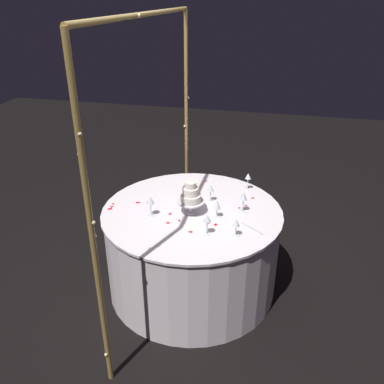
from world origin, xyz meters
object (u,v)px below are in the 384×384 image
Objects in this scene: wine_glass_2 at (243,197)px; wine_glass_6 at (150,201)px; wine_glass_3 at (217,205)px; wine_glass_5 at (211,189)px; tiered_cake at (191,196)px; main_table at (192,249)px; wine_glass_1 at (236,224)px; cake_knife at (246,225)px; decorative_arch at (151,124)px; wine_glass_0 at (207,219)px; wine_glass_4 at (248,177)px.

wine_glass_2 is 0.75m from wine_glass_6.
wine_glass_5 is (0.26, 0.10, 0.00)m from wine_glass_3.
tiered_cake is at bearing -69.01° from wine_glass_6.
wine_glass_6 is (-0.16, 0.30, 0.52)m from main_table.
wine_glass_1 is 0.30m from wine_glass_3.
wine_glass_1 is 0.90× the size of wine_glass_3.
cake_knife is at bearing -101.46° from tiered_cake.
tiered_cake is (-0.05, 0.00, 0.55)m from main_table.
wine_glass_2 is at bearing -111.94° from wine_glass_5.
wine_glass_0 is at bearing -122.87° from decorative_arch.
wine_glass_6 is at bearing -173.47° from decorative_arch.
wine_glass_4 reaches higher than main_table.
main_table is at bearing 99.82° from wine_glass_2.
decorative_arch is at bearing 90.20° from main_table.
tiered_cake reaches higher than wine_glass_0.
wine_glass_2 reaches higher than main_table.
decorative_arch is at bearing 82.82° from wine_glass_3.
tiered_cake reaches higher than wine_glass_6.
wine_glass_6 is at bearing 100.44° from wine_glass_3.
cake_knife is at bearing -100.29° from decorative_arch.
decorative_arch is 0.81m from wine_glass_3.
decorative_arch is 1.53× the size of main_table.
wine_glass_6 is (-0.35, 0.42, 0.02)m from wine_glass_5.
wine_glass_0 is 0.22m from wine_glass_1.
wine_glass_1 reaches higher than cake_knife.
wine_glass_6 is at bearing 71.29° from wine_glass_0.
wine_glass_3 is at bearing -95.12° from tiered_cake.
main_table is 9.02× the size of wine_glass_0.
wine_glass_6 is (-0.24, 0.71, 0.00)m from wine_glass_2.
wine_glass_1 is 0.38m from wine_glass_2.
decorative_arch reaches higher than wine_glass_2.
wine_glass_3 reaches higher than main_table.
wine_glass_3 reaches higher than cake_knife.
wine_glass_6 is (-0.12, 0.30, -0.02)m from tiered_cake.
wine_glass_2 is 0.32m from wine_glass_5.
cake_knife is at bearing -106.93° from wine_glass_3.
wine_glass_5 reaches higher than main_table.
cake_knife is (-0.09, -0.46, -0.15)m from tiered_cake.
wine_glass_1 is (-0.30, -0.72, -0.61)m from decorative_arch.
wine_glass_6 is at bearing 108.34° from wine_glass_2.
wine_glass_3 is (0.23, 0.18, 0.01)m from wine_glass_1.
wine_glass_4 reaches higher than wine_glass_1.
tiered_cake is 0.32m from wine_glass_6.
wine_glass_5 is (0.24, -0.12, -0.04)m from tiered_cake.
main_table is at bearing 140.78° from wine_glass_4.
wine_glass_5 is 0.55m from wine_glass_6.
wine_glass_1 is 0.87× the size of wine_glass_4.
main_table is 5.97× the size of cake_knife.
wine_glass_0 is at bearing -149.95° from main_table.
wine_glass_4 reaches higher than wine_glass_3.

